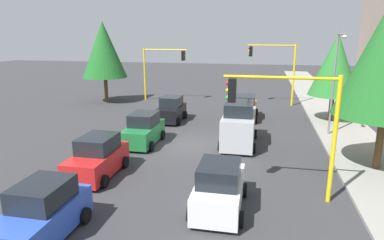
{
  "coord_description": "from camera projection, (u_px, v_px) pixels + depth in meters",
  "views": [
    {
      "loc": [
        19.88,
        4.53,
        6.84
      ],
      "look_at": [
        -1.79,
        0.06,
        1.2
      ],
      "focal_mm": 31.8,
      "sensor_mm": 36.0,
      "label": 1
    }
  ],
  "objects": [
    {
      "name": "traffic_signal_far_right",
      "position": [
        162.0,
        64.0,
        34.89
      ],
      "size": [
        0.36,
        4.59,
        5.39
      ],
      "color": "yellow",
      "rests_on": "ground"
    },
    {
      "name": "car_black",
      "position": [
        171.0,
        110.0,
        27.19
      ],
      "size": [
        3.64,
        2.05,
        1.98
      ],
      "color": "black",
      "rests_on": "ground"
    },
    {
      "name": "tree_opposite_side",
      "position": [
        104.0,
        50.0,
        33.67
      ],
      "size": [
        4.4,
        4.4,
        8.06
      ],
      "color": "brown",
      "rests_on": "ground"
    },
    {
      "name": "car_white",
      "position": [
        219.0,
        188.0,
        13.49
      ],
      "size": [
        3.91,
        2.08,
        1.98
      ],
      "color": "white",
      "rests_on": "ground"
    },
    {
      "name": "street_lamp_curbside",
      "position": [
        336.0,
        73.0,
        21.99
      ],
      "size": [
        2.15,
        0.28,
        7.0
      ],
      "color": "slate",
      "rests_on": "ground"
    },
    {
      "name": "delivery_van_silver",
      "position": [
        239.0,
        125.0,
        21.31
      ],
      "size": [
        4.8,
        2.22,
        2.77
      ],
      "color": "#B2B5BA",
      "rests_on": "ground"
    },
    {
      "name": "car_red",
      "position": [
        97.0,
        158.0,
        16.73
      ],
      "size": [
        3.92,
        2.08,
        1.98
      ],
      "color": "red",
      "rests_on": "ground"
    },
    {
      "name": "ground_plane",
      "position": [
        185.0,
        145.0,
        21.44
      ],
      "size": [
        120.0,
        120.0,
        0.0
      ],
      "primitive_type": "plane",
      "color": "#353538"
    },
    {
      "name": "traffic_signal_far_left",
      "position": [
        275.0,
        62.0,
        32.58
      ],
      "size": [
        0.36,
        4.59,
        5.9
      ],
      "color": "yellow",
      "rests_on": "ground"
    },
    {
      "name": "traffic_signal_near_left",
      "position": [
        288.0,
        112.0,
        13.71
      ],
      "size": [
        0.36,
        4.59,
        5.3
      ],
      "color": "yellow",
      "rests_on": "ground"
    },
    {
      "name": "car_orange",
      "position": [
        245.0,
        108.0,
        27.91
      ],
      "size": [
        4.08,
        2.04,
        1.98
      ],
      "color": "orange",
      "rests_on": "ground"
    },
    {
      "name": "car_blue",
      "position": [
        42.0,
        214.0,
        11.54
      ],
      "size": [
        3.79,
        2.08,
        1.98
      ],
      "color": "blue",
      "rests_on": "ground"
    },
    {
      "name": "tree_roadside_mid",
      "position": [
        336.0,
        65.0,
        25.96
      ],
      "size": [
        3.78,
        3.78,
        6.89
      ],
      "color": "brown",
      "rests_on": "ground"
    },
    {
      "name": "sidewalk_kerb",
      "position": [
        345.0,
        132.0,
        24.11
      ],
      "size": [
        80.0,
        4.0,
        0.15
      ],
      "primitive_type": "cube",
      "color": "gray",
      "rests_on": "ground"
    },
    {
      "name": "car_green",
      "position": [
        143.0,
        130.0,
        21.54
      ],
      "size": [
        3.89,
        2.05,
        1.98
      ],
      "color": "#1E7238",
      "rests_on": "ground"
    }
  ]
}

